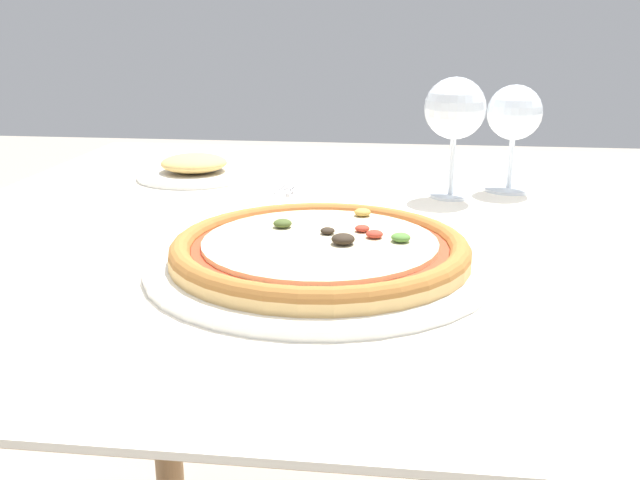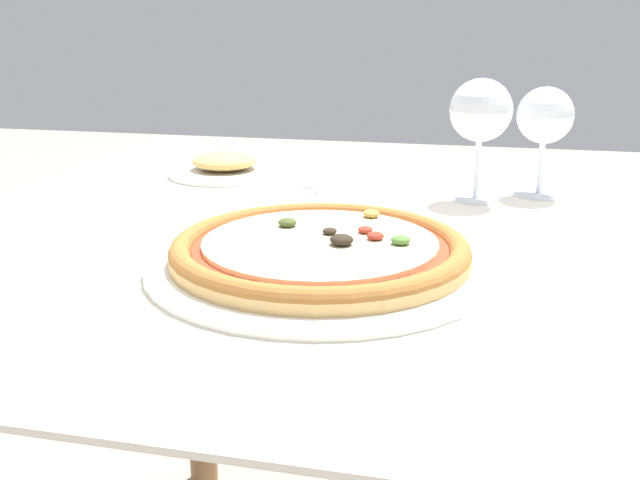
# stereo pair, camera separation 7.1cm
# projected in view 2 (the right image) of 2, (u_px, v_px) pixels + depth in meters

# --- Properties ---
(dining_table) EXTENTS (1.39, 1.04, 0.74)m
(dining_table) POSITION_uv_depth(u_px,v_px,m) (497.00, 289.00, 0.89)
(dining_table) COLOR #997047
(dining_table) RESTS_ON ground_plane
(pizza_plate) EXTENTS (0.35, 0.35, 0.04)m
(pizza_plate) POSITION_uv_depth(u_px,v_px,m) (320.00, 253.00, 0.72)
(pizza_plate) COLOR white
(pizza_plate) RESTS_ON dining_table
(fork) EXTENTS (0.04, 0.17, 0.00)m
(fork) POSITION_uv_depth(u_px,v_px,m) (299.00, 197.00, 1.00)
(fork) COLOR silver
(fork) RESTS_ON dining_table
(wine_glass_far_left) EXTENTS (0.08, 0.08, 0.15)m
(wine_glass_far_left) POSITION_uv_depth(u_px,v_px,m) (545.00, 119.00, 0.99)
(wine_glass_far_left) COLOR silver
(wine_glass_far_left) RESTS_ON dining_table
(wine_glass_far_right) EXTENTS (0.08, 0.08, 0.17)m
(wine_glass_far_right) POSITION_uv_depth(u_px,v_px,m) (481.00, 113.00, 0.96)
(wine_glass_far_right) COLOR silver
(wine_glass_far_right) RESTS_ON dining_table
(side_plate) EXTENTS (0.18, 0.18, 0.04)m
(side_plate) POSITION_uv_depth(u_px,v_px,m) (225.00, 167.00, 1.15)
(side_plate) COLOR white
(side_plate) RESTS_ON dining_table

